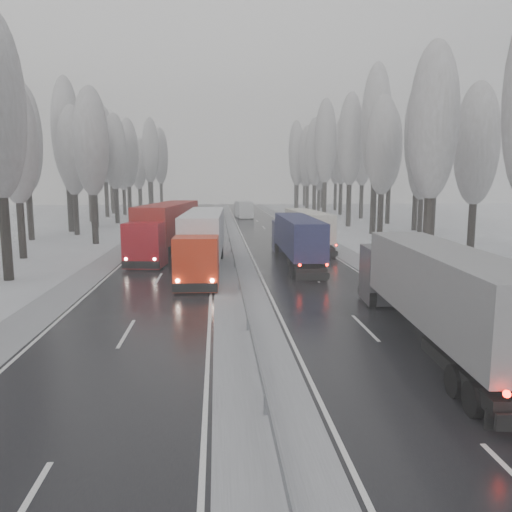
{
  "coord_description": "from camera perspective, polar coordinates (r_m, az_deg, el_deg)",
  "views": [
    {
      "loc": [
        -1.31,
        -9.12,
        6.55
      ],
      "look_at": [
        0.94,
        19.42,
        2.2
      ],
      "focal_mm": 35.0,
      "sensor_mm": 36.0,
      "label": 1
    }
  ],
  "objects": [
    {
      "name": "ground",
      "position": [
        11.3,
        3.34,
        -26.77
      ],
      "size": [
        260.0,
        260.0,
        0.0
      ],
      "primitive_type": "plane",
      "color": "white",
      "rests_on": "ground"
    },
    {
      "name": "carriageway_right",
      "position": [
        40.2,
        4.94,
        -0.75
      ],
      "size": [
        7.5,
        200.0,
        0.03
      ],
      "primitive_type": "cube",
      "color": "black",
      "rests_on": "ground"
    },
    {
      "name": "carriageway_left",
      "position": [
        39.86,
        -10.13,
        -0.93
      ],
      "size": [
        7.5,
        200.0,
        0.03
      ],
      "primitive_type": "cube",
      "color": "black",
      "rests_on": "ground"
    },
    {
      "name": "median_slush",
      "position": [
        39.68,
        -2.56,
        -0.84
      ],
      "size": [
        3.0,
        200.0,
        0.04
      ],
      "primitive_type": "cube",
      "color": "#A6A8AE",
      "rests_on": "ground"
    },
    {
      "name": "shoulder_right",
      "position": [
        41.3,
        11.73,
        -0.64
      ],
      "size": [
        2.4,
        200.0,
        0.04
      ],
      "primitive_type": "cube",
      "color": "#A6A8AE",
      "rests_on": "ground"
    },
    {
      "name": "shoulder_left",
      "position": [
        40.65,
        -17.09,
        -0.99
      ],
      "size": [
        2.4,
        200.0,
        0.04
      ],
      "primitive_type": "cube",
      "color": "#A6A8AE",
      "rests_on": "ground"
    },
    {
      "name": "median_guardrail",
      "position": [
        39.58,
        -2.57,
        -0.02
      ],
      "size": [
        0.12,
        200.0,
        0.76
      ],
      "color": "slate",
      "rests_on": "ground"
    },
    {
      "name": "tree_18",
      "position": [
        39.68,
        19.63,
        14.15
      ],
      "size": [
        3.6,
        3.6,
        16.58
      ],
      "color": "black",
      "rests_on": "ground"
    },
    {
      "name": "tree_19",
      "position": [
        45.56,
        23.93,
        11.52
      ],
      "size": [
        3.6,
        3.6,
        14.57
      ],
      "color": "black",
      "rests_on": "ground"
    },
    {
      "name": "tree_20",
      "position": [
        48.41,
        19.35,
        12.42
      ],
      "size": [
        3.6,
        3.6,
        15.71
      ],
      "color": "black",
      "rests_on": "ground"
    },
    {
      "name": "tree_21",
      "position": [
        53.11,
        19.93,
        14.02
      ],
      "size": [
        3.6,
        3.6,
        18.62
      ],
      "color": "black",
      "rests_on": "ground"
    },
    {
      "name": "tree_22",
      "position": [
        57.83,
        14.3,
        12.03
      ],
      "size": [
        3.6,
        3.6,
        15.86
      ],
      "color": "black",
      "rests_on": "ground"
    },
    {
      "name": "tree_23",
      "position": [
        63.71,
        18.52,
        10.19
      ],
      "size": [
        3.6,
        3.6,
        13.55
      ],
      "color": "black",
      "rests_on": "ground"
    },
    {
      "name": "tree_24",
      "position": [
        63.48,
        13.56,
        14.4
      ],
      "size": [
        3.6,
        3.6,
        20.49
      ],
      "color": "black",
      "rests_on": "ground"
    },
    {
      "name": "tree_25",
      "position": [
        69.51,
        18.07,
        13.15
      ],
      "size": [
        3.6,
        3.6,
        19.44
      ],
      "color": "black",
      "rests_on": "ground"
    },
    {
      "name": "tree_26",
      "position": [
        73.09,
        10.74,
        12.85
      ],
      "size": [
        3.6,
        3.6,
        18.78
      ],
      "color": "black",
      "rests_on": "ground"
    },
    {
      "name": "tree_27",
      "position": [
        78.96,
        15.07,
        11.84
      ],
      "size": [
        3.6,
        3.6,
        17.62
      ],
      "color": "black",
      "rests_on": "ground"
    },
    {
      "name": "tree_28",
      "position": [
        83.2,
        7.94,
        12.75
      ],
      "size": [
        3.6,
        3.6,
        19.62
      ],
      "color": "black",
      "rests_on": "ground"
    },
    {
      "name": "tree_29",
      "position": [
        88.83,
        12.11,
        11.75
      ],
      "size": [
        3.6,
        3.6,
        18.11
      ],
      "color": "black",
      "rests_on": "ground"
    },
    {
      "name": "tree_30",
      "position": [
        92.7,
        6.75,
        11.65
      ],
      "size": [
        3.6,
        3.6,
        17.86
      ],
      "color": "black",
      "rests_on": "ground"
    },
    {
      "name": "tree_31",
      "position": [
        97.91,
        9.76,
        11.69
      ],
      "size": [
        3.6,
        3.6,
        18.58
      ],
      "color": "black",
      "rests_on": "ground"
    },
    {
      "name": "tree_32",
      "position": [
        100.06,
        5.93,
        11.24
      ],
      "size": [
        3.6,
        3.6,
        17.33
      ],
      "color": "black",
      "rests_on": "ground"
    },
    {
      "name": "tree_33",
      "position": [
        104.52,
        7.23,
        10.05
      ],
      "size": [
        3.6,
        3.6,
        14.33
      ],
      "color": "black",
      "rests_on": "ground"
    },
    {
      "name": "tree_34",
      "position": [
        106.91,
        4.75,
        11.19
      ],
      "size": [
        3.6,
        3.6,
        17.63
      ],
      "color": "black",
      "rests_on": "ground"
    },
    {
      "name": "tree_35",
      "position": [
        112.66,
        9.14,
        11.18
      ],
      "size": [
        3.6,
        3.6,
        18.25
      ],
      "color": "black",
      "rests_on": "ground"
    },
    {
      "name": "tree_36",
      "position": [
        116.91,
        4.62,
        11.78
      ],
      "size": [
        3.6,
        3.6,
        20.23
      ],
      "color": "black",
      "rests_on": "ground"
    },
    {
      "name": "tree_37",
      "position": [
        122.01,
        7.6,
        10.44
      ],
      "size": [
        3.6,
        3.6,
        16.37
      ],
      "color": "black",
      "rests_on": "ground"
    },
    {
      "name": "tree_38",
      "position": [
        127.53,
        4.61,
        10.87
      ],
      "size": [
        3.6,
        3.6,
        17.97
      ],
      "color": "black",
      "rests_on": "ground"
    },
    {
      "name": "tree_39",
      "position": [
        131.9,
        5.56,
        10.29
      ],
      "size": [
        3.6,
        3.6,
        16.19
      ],
      "color": "black",
      "rests_on": "ground"
    },
    {
      "name": "tree_60",
      "position": [
        46.43,
        -25.79,
        11.55
      ],
      "size": [
        3.6,
        3.6,
        14.84
      ],
      "color": "black",
      "rests_on": "ground"
    },
    {
      "name": "tree_62",
      "position": [
        54.47,
        -18.34,
        12.21
      ],
      "size": [
        3.6,
        3.6,
        16.04
      ],
      "color": "black",
      "rests_on": "ground"
    },
    {
      "name": "tree_63",
      "position": [
        60.6,
        -24.89,
        11.96
      ],
      "size": [
        3.6,
        3.6,
        16.88
      ],
      "color": "black",
      "rests_on": "ground"
    },
    {
      "name": "tree_64",
      "position": [
        64.21,
        -20.21,
        11.16
      ],
      "size": [
        3.6,
        3.6,
        15.42
      ],
      "color": "black",
      "rests_on": "ground"
    },
    {
      "name": "tree_65",
      "position": [
        68.71,
        -20.89,
        13.09
      ],
      "size": [
        3.6,
        3.6,
        19.48
      ],
      "color": "black",
      "rests_on": "ground"
    },
    {
      "name": "tree_66",
      "position": [
        73.5,
        -18.09,
        10.78
      ],
      "size": [
        3.6,
        3.6,
        15.23
      ],
      "color": "black",
      "rests_on": "ground"
    },
    {
      "name": "tree_67",
      "position": [
        77.77,
        -18.45,
        11.5
      ],
      "size": [
        3.6,
        3.6,
        17.09
      ],
      "color": "black",
      "rests_on": "ground"
    },
    {
      "name": "tree_68",
      "position": [
        79.82,
        -15.85,
        11.33
      ],
      "size": [
        3.6,
        3.6,
        16.65
      ],
      "color": "black",
      "rests_on": "ground"
    },
    {
      "name": "tree_69",
      "position": [
        84.86,
        -18.64,
        12.19
      ],
      "size": [
        3.6,
        3.6,
        19.35
      ],
      "color": "black",
      "rests_on": "ground"
    },
    {
      "name": "tree_70",
      "position": [
        89.69,
        -14.43,
        11.23
      ],
      "size": [
        3.6,
        3.6,
        17.09
      ],
      "color": "black",
      "rests_on": "ground"
    },
    {
      "name": "tree_71",
      "position": [
        94.6,
        -16.95,
        11.95
      ],
      "size": [
        3.6,
        3.6,
        19.61
      ],
      "color": "black",
      "rests_on": "ground"
    },
    {
      "name": "tree_72",
      "position": [
        99.28,
        -14.97,
        10.2
      ],
      "size": [
        3.6,
        3.6,
        15.11
      ],
      "color": "black",
      "rests_on": "ground"
    },
    {
      "name": "tree_73",
      "position": [
        103.8,
        -16.2,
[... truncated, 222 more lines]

